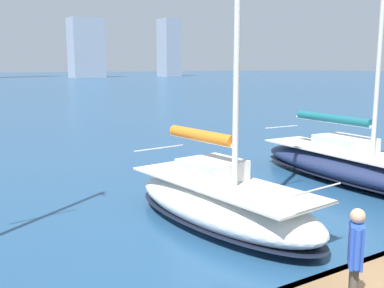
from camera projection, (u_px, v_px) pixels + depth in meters
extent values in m
cube|color=#473828|center=(358.00, 265.00, 8.68)|extent=(28.00, 0.16, 0.10)
cylinder|color=#473828|center=(364.00, 283.00, 8.59)|extent=(0.28, 0.28, 0.50)
cube|color=#8C96A5|center=(169.00, 48.00, 179.80)|extent=(7.02, 8.42, 22.59)
cube|color=#939DAD|center=(86.00, 48.00, 162.10)|extent=(11.53, 8.47, 21.05)
ellipsoid|color=navy|center=(355.00, 169.00, 16.84)|extent=(2.86, 9.48, 1.07)
ellipsoid|color=black|center=(355.00, 176.00, 16.90)|extent=(2.88, 9.53, 0.10)
cube|color=beige|center=(356.00, 154.00, 16.75)|extent=(2.37, 8.34, 0.06)
cube|color=silver|center=(345.00, 144.00, 17.18)|extent=(1.57, 2.12, 0.55)
cylinder|color=silver|center=(382.00, 12.00, 15.27)|extent=(0.16, 0.16, 10.05)
cylinder|color=silver|center=(332.00, 122.00, 17.65)|extent=(0.28, 3.95, 0.12)
cylinder|color=#19606B|center=(332.00, 119.00, 17.63)|extent=(0.47, 3.64, 0.32)
cylinder|color=silver|center=(282.00, 127.00, 20.28)|extent=(1.86, 0.12, 0.04)
ellipsoid|color=white|center=(221.00, 204.00, 12.36)|extent=(3.19, 7.03, 1.16)
ellipsoid|color=black|center=(221.00, 215.00, 12.41)|extent=(3.21, 7.06, 0.10)
cube|color=beige|center=(222.00, 183.00, 12.25)|extent=(2.66, 6.17, 0.06)
cube|color=silver|center=(212.00, 169.00, 12.52)|extent=(1.65, 1.64, 0.55)
cylinder|color=silver|center=(201.00, 140.00, 12.78)|extent=(0.41, 2.86, 0.12)
cylinder|color=orange|center=(201.00, 135.00, 12.76)|extent=(0.59, 2.65, 0.32)
cylinder|color=silver|center=(318.00, 189.00, 9.72)|extent=(1.63, 0.21, 0.04)
cylinder|color=silver|center=(159.00, 148.00, 14.55)|extent=(1.88, 0.23, 0.04)
cylinder|color=#4C473D|center=(352.00, 287.00, 6.89)|extent=(0.12, 0.12, 0.80)
cube|color=#284CB7|center=(356.00, 245.00, 6.67)|extent=(0.46, 0.45, 0.66)
cylinder|color=#284CB7|center=(355.00, 236.00, 6.91)|extent=(0.10, 0.10, 0.61)
cylinder|color=#284CB7|center=(357.00, 250.00, 6.42)|extent=(0.10, 0.10, 0.61)
sphere|color=tan|center=(358.00, 216.00, 6.59)|extent=(0.23, 0.23, 0.23)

